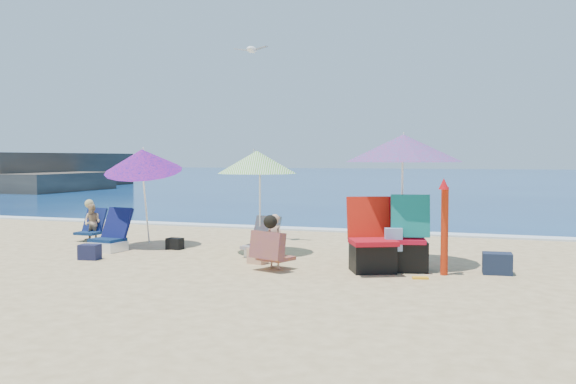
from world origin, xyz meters
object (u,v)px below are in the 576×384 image
(umbrella_striped, at_px, (257,162))
(chair_rainbow, at_px, (263,246))
(seagull, at_px, (252,50))
(umbrella_turquoise, at_px, (403,148))
(person_left, at_px, (92,222))
(umbrella_blue, at_px, (143,160))
(person_center, at_px, (272,243))
(furled_umbrella, at_px, (444,222))
(camp_chair_right, at_px, (406,243))
(chair_navy, at_px, (110,239))
(camp_chair_left, at_px, (372,250))

(umbrella_striped, xyz_separation_m, chair_rainbow, (0.19, -0.22, -1.40))
(chair_rainbow, xyz_separation_m, seagull, (-0.79, 1.46, 3.54))
(seagull, bearing_deg, umbrella_turquoise, -26.45)
(person_left, bearing_deg, chair_rainbow, -10.59)
(umbrella_blue, xyz_separation_m, person_center, (3.10, -1.48, -1.20))
(umbrella_blue, height_order, person_center, umbrella_blue)
(furled_umbrella, bearing_deg, umbrella_blue, 168.80)
(umbrella_turquoise, xyz_separation_m, chair_rainbow, (-2.35, 0.10, -1.62))
(umbrella_striped, distance_m, umbrella_blue, 2.31)
(furled_umbrella, distance_m, camp_chair_right, 0.69)
(umbrella_blue, height_order, chair_navy, umbrella_blue)
(umbrella_striped, xyz_separation_m, umbrella_blue, (-2.31, 0.10, 0.03))
(umbrella_striped, height_order, seagull, seagull)
(umbrella_turquoise, relative_size, chair_rainbow, 3.08)
(camp_chair_right, distance_m, person_center, 1.95)
(camp_chair_left, xyz_separation_m, camp_chair_right, (0.45, 0.26, 0.08))
(furled_umbrella, height_order, camp_chair_left, furled_umbrella)
(umbrella_turquoise, xyz_separation_m, camp_chair_left, (-0.32, -0.74, -1.47))
(chair_navy, xyz_separation_m, seagull, (2.01, 1.75, 3.51))
(umbrella_blue, relative_size, chair_navy, 2.61)
(chair_navy, bearing_deg, umbrella_blue, 63.79)
(umbrella_turquoise, distance_m, camp_chair_left, 1.68)
(camp_chair_left, bearing_deg, chair_rainbow, 157.42)
(umbrella_striped, height_order, umbrella_blue, umbrella_blue)
(umbrella_striped, xyz_separation_m, camp_chair_right, (2.66, -0.80, -1.17))
(person_center, bearing_deg, furled_umbrella, 9.05)
(umbrella_blue, bearing_deg, person_center, -25.52)
(chair_navy, height_order, person_left, person_left)
(chair_navy, xyz_separation_m, person_left, (-1.13, 1.03, 0.17))
(chair_navy, distance_m, chair_rainbow, 2.81)
(umbrella_blue, relative_size, camp_chair_left, 1.80)
(umbrella_turquoise, relative_size, person_center, 2.47)
(umbrella_turquoise, relative_size, camp_chair_left, 1.88)
(camp_chair_right, relative_size, seagull, 1.60)
(person_center, xyz_separation_m, person_left, (-4.54, 1.89, -0.03))
(furled_umbrella, distance_m, person_left, 7.14)
(umbrella_blue, bearing_deg, person_left, 163.94)
(umbrella_striped, height_order, camp_chair_right, umbrella_striped)
(camp_chair_right, bearing_deg, umbrella_striped, 163.20)
(person_center, bearing_deg, chair_navy, 165.71)
(umbrella_striped, distance_m, camp_chair_right, 3.01)
(chair_rainbow, bearing_deg, person_left, 169.41)
(camp_chair_left, height_order, seagull, seagull)
(chair_rainbow, relative_size, person_center, 0.80)
(umbrella_striped, relative_size, camp_chair_right, 1.60)
(person_center, relative_size, person_left, 1.01)
(umbrella_striped, relative_size, person_left, 2.19)
(chair_navy, bearing_deg, person_left, 137.77)
(seagull, bearing_deg, camp_chair_right, -32.10)
(umbrella_striped, distance_m, seagull, 2.54)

